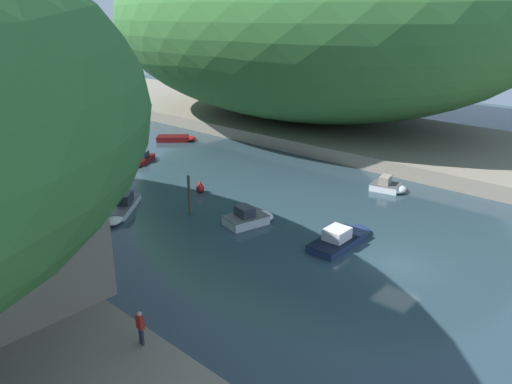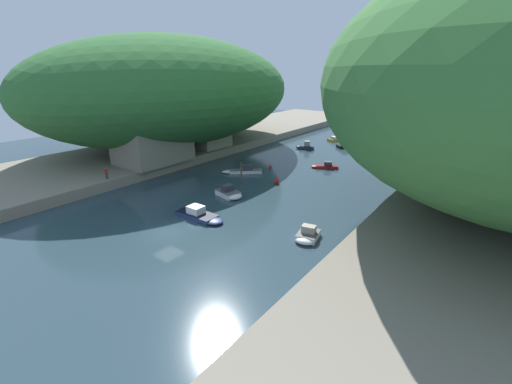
% 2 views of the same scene
% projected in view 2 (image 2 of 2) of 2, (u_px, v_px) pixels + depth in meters
% --- Properties ---
extents(water_surface, '(130.00, 130.00, 0.00)m').
position_uv_depth(water_surface, '(308.00, 168.00, 57.84)').
color(water_surface, '#283D47').
rests_on(water_surface, ground).
extents(left_bank, '(22.00, 120.00, 1.46)m').
position_uv_depth(left_bank, '(195.00, 143.00, 72.94)').
color(left_bank, gray).
rests_on(left_bank, ground).
extents(right_bank, '(22.00, 120.00, 1.46)m').
position_uv_depth(right_bank, '(503.00, 199.00, 42.23)').
color(right_bank, gray).
rests_on(right_bank, ground).
extents(hillside_left, '(39.47, 55.26, 20.35)m').
position_uv_depth(hillside_left, '(169.00, 91.00, 66.15)').
color(hillside_left, '#2D662D').
rests_on(hillside_left, left_bank).
extents(waterfront_building, '(8.63, 11.57, 8.28)m').
position_uv_depth(waterfront_building, '(152.00, 135.00, 54.58)').
color(waterfront_building, gray).
rests_on(waterfront_building, left_bank).
extents(boathouse_shed, '(8.17, 7.60, 4.58)m').
position_uv_depth(boathouse_shed, '(206.00, 134.00, 66.15)').
color(boathouse_shed, gray).
rests_on(boathouse_shed, left_bank).
extents(boat_moored_right, '(4.32, 4.59, 1.39)m').
position_uv_depth(boat_moored_right, '(348.00, 146.00, 71.91)').
color(boat_moored_right, black).
rests_on(boat_moored_right, water_surface).
extents(boat_mid_channel, '(2.51, 3.47, 1.35)m').
position_uv_depth(boat_mid_channel, '(307.00, 236.00, 33.78)').
color(boat_mid_channel, white).
rests_on(boat_mid_channel, water_surface).
extents(boat_red_skiff, '(5.74, 5.08, 1.36)m').
position_uv_depth(boat_red_skiff, '(242.00, 171.00, 54.76)').
color(boat_red_skiff, white).
rests_on(boat_red_skiff, water_surface).
extents(boat_near_quay, '(6.17, 2.22, 1.34)m').
position_uv_depth(boat_near_quay, '(201.00, 215.00, 38.46)').
color(boat_near_quay, navy).
rests_on(boat_near_quay, water_surface).
extents(boat_navy_launch, '(3.89, 2.40, 1.70)m').
position_uv_depth(boat_navy_launch, '(305.00, 147.00, 70.51)').
color(boat_navy_launch, navy).
rests_on(boat_navy_launch, water_surface).
extents(boat_open_rowboat, '(3.36, 3.79, 1.04)m').
position_uv_depth(boat_open_rowboat, '(335.00, 139.00, 78.33)').
color(boat_open_rowboat, gold).
rests_on(boat_open_rowboat, water_surface).
extents(boat_yellow_tender, '(4.55, 3.39, 1.15)m').
position_uv_depth(boat_yellow_tender, '(325.00, 166.00, 57.51)').
color(boat_yellow_tender, red).
rests_on(boat_yellow_tender, water_surface).
extents(boat_far_upstream, '(3.66, 6.41, 1.37)m').
position_uv_depth(boat_far_upstream, '(382.00, 148.00, 69.54)').
color(boat_far_upstream, teal).
rests_on(boat_far_upstream, water_surface).
extents(boat_cabin_cruiser, '(4.80, 4.89, 0.61)m').
position_uv_depth(boat_cabin_cruiser, '(386.00, 169.00, 56.04)').
color(boat_cabin_cruiser, red).
rests_on(boat_cabin_cruiser, water_surface).
extents(boat_far_right_bank, '(4.29, 2.89, 1.49)m').
position_uv_depth(boat_far_right_bank, '(230.00, 193.00, 44.87)').
color(boat_far_right_bank, white).
rests_on(boat_far_right_bank, water_surface).
extents(mooring_post_middle, '(0.22, 0.22, 3.35)m').
position_uv_depth(mooring_post_middle, '(241.00, 173.00, 49.16)').
color(mooring_post_middle, brown).
rests_on(mooring_post_middle, water_surface).
extents(channel_buoy_near, '(0.55, 0.55, 0.83)m').
position_uv_depth(channel_buoy_near, '(270.00, 167.00, 57.21)').
color(channel_buoy_near, red).
rests_on(channel_buoy_near, water_surface).
extents(channel_buoy_far, '(0.76, 0.76, 1.14)m').
position_uv_depth(channel_buoy_far, '(277.00, 181.00, 49.79)').
color(channel_buoy_far, red).
rests_on(channel_buoy_far, water_surface).
extents(person_on_quay, '(0.23, 0.39, 1.69)m').
position_uv_depth(person_on_quay, '(164.00, 158.00, 54.16)').
color(person_on_quay, '#282D3D').
rests_on(person_on_quay, left_bank).
extents(person_by_boathouse, '(0.23, 0.39, 1.69)m').
position_uv_depth(person_by_boathouse, '(106.00, 172.00, 47.04)').
color(person_by_boathouse, '#282D3D').
rests_on(person_by_boathouse, left_bank).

